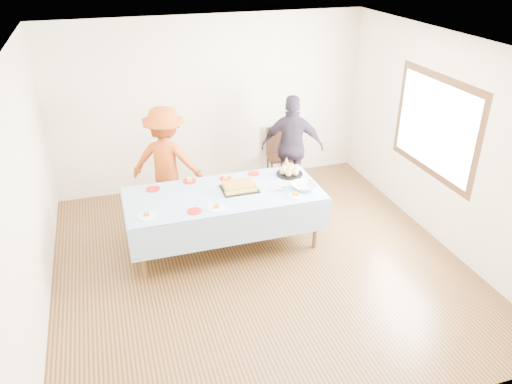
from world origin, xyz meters
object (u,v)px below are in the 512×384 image
party_table (224,197)px  birthday_cake (239,187)px  dining_chair (279,151)px  adult_left (167,162)px

party_table → birthday_cake: (0.22, 0.04, 0.09)m
party_table → dining_chair: (1.38, 1.73, -0.23)m
party_table → dining_chair: dining_chair is taller
party_table → adult_left: (-0.56, 1.12, 0.09)m
birthday_cake → party_table: bearing=-170.4°
birthday_cake → dining_chair: (1.16, 1.69, -0.32)m
party_table → birthday_cake: bearing=9.6°
adult_left → dining_chair: bearing=-138.3°
birthday_cake → adult_left: (-0.78, 1.09, -0.00)m
party_table → adult_left: adult_left is taller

